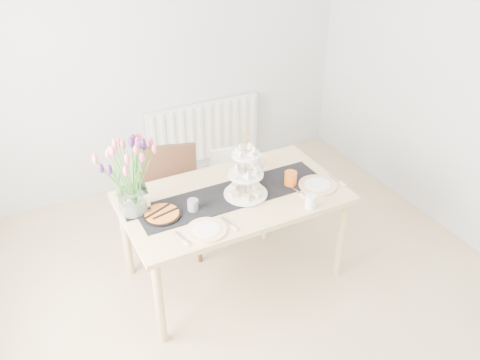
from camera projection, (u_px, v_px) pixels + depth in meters
name	position (u px, v px, depth m)	size (l,w,h in m)	color
room_shell	(273.00, 168.00, 2.91)	(4.50, 4.50, 4.50)	tan
radiator	(204.00, 131.00, 5.21)	(1.20, 0.08, 0.60)	white
dining_table	(233.00, 204.00, 3.70)	(1.60, 0.90, 0.75)	tan
chair_brown	(172.00, 193.00, 4.10)	(0.55, 0.55, 0.90)	#3C2315
chair_white	(235.00, 185.00, 4.37)	(0.45, 0.45, 0.75)	white
table_runner	(233.00, 195.00, 3.66)	(1.40, 0.35, 0.01)	black
tulip_vase	(129.00, 167.00, 3.30)	(0.65, 0.65, 0.55)	silver
cake_stand	(246.00, 180.00, 3.59)	(0.32, 0.32, 0.46)	gold
teapot	(253.00, 171.00, 3.81)	(0.22, 0.18, 0.15)	white
cream_jug	(255.00, 162.00, 3.97)	(0.10, 0.10, 0.10)	white
tart_tin	(162.00, 215.00, 3.43)	(0.26, 0.26, 0.03)	black
mug_grey	(193.00, 205.00, 3.48)	(0.07, 0.07, 0.09)	slate
mug_white	(311.00, 202.00, 3.51)	(0.08, 0.08, 0.09)	white
mug_orange	(291.00, 179.00, 3.75)	(0.09, 0.09, 0.11)	orange
plate_left	(206.00, 230.00, 3.30)	(0.27, 0.27, 0.01)	white
plate_right	(318.00, 185.00, 3.76)	(0.28, 0.28, 0.01)	white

